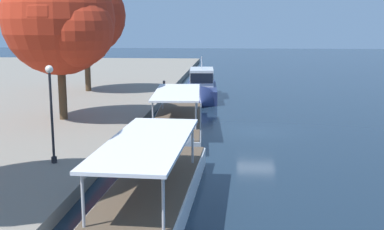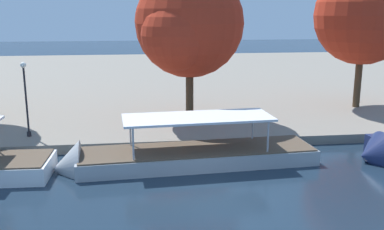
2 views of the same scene
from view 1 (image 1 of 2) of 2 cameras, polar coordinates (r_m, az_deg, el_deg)
ground_plane at (r=32.54m, az=7.63°, el=-2.02°), size 220.00×220.00×0.00m
tour_boat_0 at (r=17.78m, az=-5.89°, el=-11.64°), size 14.61×3.60×4.03m
tour_boat_1 at (r=31.34m, az=-1.85°, el=-1.74°), size 14.33×4.02×3.91m
motor_yacht_2 at (r=46.40m, az=1.14°, el=2.91°), size 10.66×3.35×4.95m
mooring_bollard_0 at (r=49.62m, az=-3.31°, el=3.66°), size 0.28×0.28×0.82m
lamp_post at (r=23.51m, az=-16.27°, el=0.87°), size 0.36×0.36×4.66m
tree_0 at (r=48.09m, az=-12.68°, el=11.24°), size 7.68×7.68×11.14m
tree_2 at (r=33.73m, az=-15.24°, el=10.67°), size 7.54×7.70×10.60m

